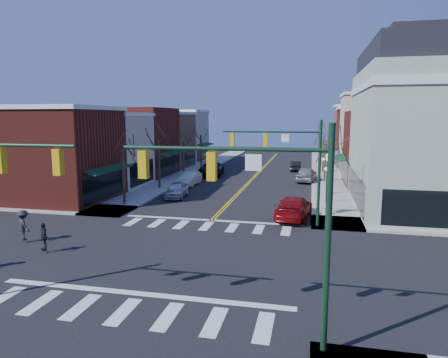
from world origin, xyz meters
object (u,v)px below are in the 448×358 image
Objects in this scene: victorian_corner at (440,126)px; car_left_mid at (190,179)px; pedestrian_dark_b at (24,225)px; car_left_far at (211,169)px; car_right_mid at (307,174)px; car_right_far at (296,166)px; car_left_near at (177,190)px; pedestrian_dark_a at (44,237)px; lamppost_midblock at (327,170)px; car_right_near at (294,207)px; lamppost_corner at (331,182)px.

victorian_corner is 3.21× the size of car_left_mid.
car_left_far is at bearing -68.84° from pedestrian_dark_b.
car_right_mid is 9.51m from car_right_far.
car_left_near is 16.67m from car_right_mid.
car_left_near is at bearing 52.94° from car_right_mid.
pedestrian_dark_a is (-13.70, -28.07, 0.06)m from car_right_mid.
car_right_mid is 31.15m from pedestrian_dark_b.
lamppost_midblock is at bearing 96.64° from car_right_far.
lamppost_midblock is at bearing -24.87° from car_left_mid.
victorian_corner reaches higher than lamppost_midblock.
car_left_far is 1.08× the size of car_right_near.
car_right_near is at bearing -156.31° from victorian_corner.
lamppost_midblock is 6.18m from car_right_near.
lamppost_corner is 1.06× the size of car_right_far.
victorian_corner is 7.89× the size of pedestrian_dark_b.
car_right_mid is at bearing -18.06° from car_left_far.
car_left_near is 14.30m from car_left_far.
car_right_far is at bearing -73.17° from car_right_mid.
victorian_corner is 2.55× the size of car_right_near.
victorian_corner is 3.46× the size of car_left_near.
pedestrian_dark_b is (-17.85, -8.03, -1.91)m from lamppost_corner.
lamppost_midblock is 0.72× the size of car_left_far.
car_left_near is at bearing -95.73° from car_left_far.
lamppost_midblock is at bearing -109.77° from car_right_near.
car_right_far is (10.82, 14.65, -0.06)m from car_left_mid.
pedestrian_dark_b reaches higher than pedestrian_dark_a.
lamppost_corner is at bearing -90.00° from lamppost_midblock.
pedestrian_dark_b is at bearing -113.08° from car_left_near.
lamppost_midblock is 0.86× the size of car_right_mid.
pedestrian_dark_b is at bearing -151.79° from victorian_corner.
car_right_near is (-2.48, 1.27, -2.15)m from lamppost_corner.
pedestrian_dark_a is (-15.50, -9.41, -2.05)m from lamppost_corner.
lamppost_corner is 25.19m from car_left_far.
car_left_far is 3.95× the size of pedestrian_dark_a.
car_left_mid is at bearing 128.01° from pedestrian_dark_a.
lamppost_corner is 2.83× the size of pedestrian_dark_a.
victorian_corner is 2.83× the size of car_right_mid.
car_right_mid is (-1.80, 12.17, -2.10)m from lamppost_midblock.
car_left_far is (-13.72, 21.01, -2.12)m from lamppost_corner.
victorian_corner is 30.20m from pedestrian_dark_b.
pedestrian_dark_b is at bearing 65.83° from car_right_far.
lamppost_corner is (-8.30, -6.00, -3.70)m from victorian_corner.
car_right_near is at bearing 89.63° from car_right_far.
victorian_corner is 3.49× the size of car_right_far.
victorian_corner is 2.36× the size of car_left_far.
car_left_far is 12.15m from car_right_mid.
car_left_near is at bearing -20.88° from car_right_near.
car_left_mid is (-14.22, 13.39, -2.23)m from lamppost_corner.
car_left_mid is at bearing 30.16° from car_right_mid.
car_left_near is (-13.42, 6.72, -2.26)m from lamppost_corner.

